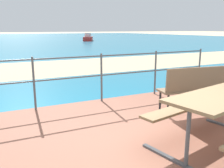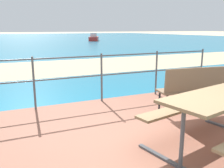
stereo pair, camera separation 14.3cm
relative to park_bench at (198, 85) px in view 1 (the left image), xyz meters
name	(u,v)px [view 1 (the left image)]	position (x,y,z in m)	size (l,w,h in m)	color
ground_plane	(169,149)	(-1.37, -0.91, -0.62)	(240.00, 240.00, 0.00)	beige
patio_paving	(169,147)	(-1.37, -0.91, -0.59)	(6.40, 5.20, 0.06)	#935B47
sea_water	(7,39)	(-1.37, 39.09, -0.62)	(90.00, 90.00, 0.01)	teal
beach_strip	(49,68)	(-1.37, 7.35, -0.62)	(54.00, 4.72, 0.01)	tan
park_bench	(198,85)	(0.00, 0.00, 0.00)	(1.55, 0.60, 0.93)	#7A6047
railing_fence	(101,71)	(-1.37, 1.54, 0.13)	(5.94, 0.04, 1.10)	#4C5156
boat_mid	(88,38)	(8.62, 29.45, -0.24)	(2.38, 3.67, 1.11)	red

